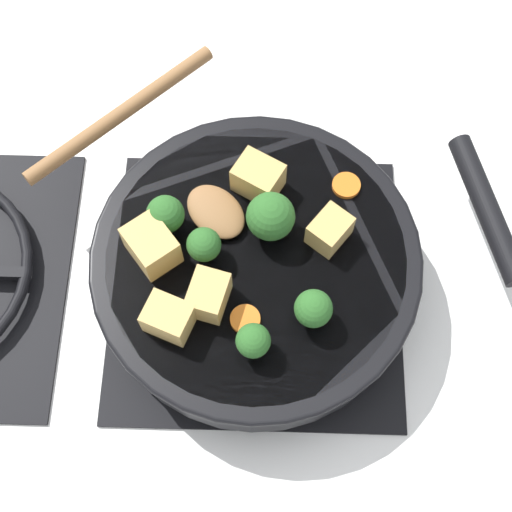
% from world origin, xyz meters
% --- Properties ---
extents(ground_plane, '(2.40, 2.40, 0.00)m').
position_xyz_m(ground_plane, '(0.00, 0.00, 0.00)').
color(ground_plane, white).
extents(front_burner_grate, '(0.31, 0.31, 0.03)m').
position_xyz_m(front_burner_grate, '(0.00, 0.00, 0.01)').
color(front_burner_grate, black).
rests_on(front_burner_grate, ground_plane).
extents(skillet_pan, '(0.33, 0.43, 0.06)m').
position_xyz_m(skillet_pan, '(0.00, -0.00, 0.06)').
color(skillet_pan, black).
rests_on(skillet_pan, front_burner_grate).
extents(wooden_spoon, '(0.24, 0.24, 0.02)m').
position_xyz_m(wooden_spoon, '(0.11, 0.10, 0.09)').
color(wooden_spoon, olive).
rests_on(wooden_spoon, skillet_pan).
extents(tofu_cube_center_large, '(0.05, 0.04, 0.03)m').
position_xyz_m(tofu_cube_center_large, '(-0.05, 0.04, 0.10)').
color(tofu_cube_center_large, tan).
rests_on(tofu_cube_center_large, skillet_pan).
extents(tofu_cube_near_handle, '(0.06, 0.06, 0.04)m').
position_xyz_m(tofu_cube_near_handle, '(-0.00, 0.10, 0.10)').
color(tofu_cube_near_handle, tan).
rests_on(tofu_cube_near_handle, skillet_pan).
extents(tofu_cube_east_chunk, '(0.05, 0.05, 0.03)m').
position_xyz_m(tofu_cube_east_chunk, '(0.02, -0.07, 0.10)').
color(tofu_cube_east_chunk, tan).
rests_on(tofu_cube_east_chunk, skillet_pan).
extents(tofu_cube_west_chunk, '(0.05, 0.06, 0.04)m').
position_xyz_m(tofu_cube_west_chunk, '(0.08, 0.00, 0.10)').
color(tofu_cube_west_chunk, tan).
rests_on(tofu_cube_west_chunk, skillet_pan).
extents(tofu_cube_back_piece, '(0.05, 0.05, 0.03)m').
position_xyz_m(tofu_cube_back_piece, '(-0.07, 0.08, 0.10)').
color(tofu_cube_back_piece, tan).
rests_on(tofu_cube_back_piece, skillet_pan).
extents(broccoli_floret_near_spoon, '(0.03, 0.03, 0.04)m').
position_xyz_m(broccoli_floret_near_spoon, '(-0.09, 0.00, 0.11)').
color(broccoli_floret_near_spoon, '#709956').
rests_on(broccoli_floret_near_spoon, skillet_pan).
extents(broccoli_floret_center_top, '(0.04, 0.04, 0.04)m').
position_xyz_m(broccoli_floret_center_top, '(0.03, 0.09, 0.11)').
color(broccoli_floret_center_top, '#709956').
rests_on(broccoli_floret_center_top, skillet_pan).
extents(broccoli_floret_east_rim, '(0.04, 0.04, 0.04)m').
position_xyz_m(broccoli_floret_east_rim, '(-0.06, -0.05, 0.11)').
color(broccoli_floret_east_rim, '#709956').
rests_on(broccoli_floret_east_rim, skillet_pan).
extents(broccoli_floret_west_rim, '(0.03, 0.03, 0.04)m').
position_xyz_m(broccoli_floret_west_rim, '(0.00, 0.05, 0.11)').
color(broccoli_floret_west_rim, '#709956').
rests_on(broccoli_floret_west_rim, skillet_pan).
extents(broccoli_floret_north_edge, '(0.05, 0.05, 0.05)m').
position_xyz_m(broccoli_floret_north_edge, '(0.03, -0.01, 0.11)').
color(broccoli_floret_north_edge, '#709956').
rests_on(broccoli_floret_north_edge, skillet_pan).
extents(carrot_slice_orange_thin, '(0.03, 0.03, 0.01)m').
position_xyz_m(carrot_slice_orange_thin, '(0.08, -0.09, 0.09)').
color(carrot_slice_orange_thin, orange).
rests_on(carrot_slice_orange_thin, skillet_pan).
extents(carrot_slice_near_center, '(0.03, 0.03, 0.01)m').
position_xyz_m(carrot_slice_near_center, '(-0.07, 0.01, 0.09)').
color(carrot_slice_near_center, orange).
rests_on(carrot_slice_near_center, skillet_pan).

